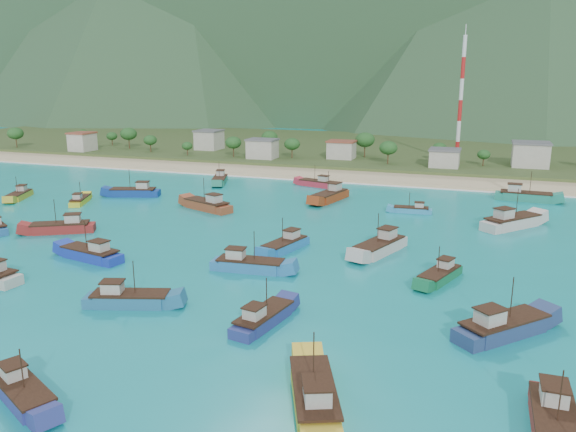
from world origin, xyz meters
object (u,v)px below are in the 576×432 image
(boat_25, at_px, (134,193))
(boat_18, at_px, (62,228))
(boat_19, at_px, (249,266))
(boat_6, at_px, (503,328))
(boat_5, at_px, (22,394))
(boat_16, at_px, (525,197))
(boat_22, at_px, (512,222))
(boat_0, at_px, (220,180))
(boat_29, at_px, (317,184))
(boat_10, at_px, (19,196))
(boat_14, at_px, (285,246))
(boat_24, at_px, (91,255))
(boat_12, at_px, (330,196))
(boat_15, at_px, (80,201))
(radio_tower, at_px, (461,100))
(boat_13, at_px, (207,206))
(boat_23, at_px, (440,276))
(boat_27, at_px, (412,210))
(boat_4, at_px, (129,300))
(boat_9, at_px, (380,247))
(boat_32, at_px, (263,319))
(boat_1, at_px, (555,426))
(boat_3, at_px, (314,397))

(boat_25, bearing_deg, boat_18, 172.85)
(boat_19, bearing_deg, boat_6, 67.96)
(boat_5, distance_m, boat_16, 112.77)
(boat_22, bearing_deg, boat_5, -79.28)
(boat_0, relative_size, boat_29, 1.06)
(boat_10, bearing_deg, boat_14, 144.00)
(boat_16, height_order, boat_24, boat_16)
(boat_12, height_order, boat_15, boat_12)
(radio_tower, relative_size, boat_19, 3.43)
(boat_6, height_order, boat_25, boat_6)
(boat_13, height_order, boat_25, boat_13)
(boat_13, bearing_deg, boat_23, -96.53)
(boat_24, bearing_deg, boat_27, -30.81)
(boat_5, bearing_deg, boat_14, -161.59)
(boat_19, bearing_deg, boat_0, -155.81)
(boat_4, relative_size, boat_14, 1.03)
(boat_9, relative_size, boat_16, 1.00)
(boat_10, bearing_deg, boat_15, 159.36)
(boat_10, relative_size, boat_32, 0.99)
(radio_tower, xyz_separation_m, boat_10, (-93.53, -83.39, -20.07))
(boat_12, distance_m, boat_15, 56.45)
(boat_1, relative_size, boat_23, 1.13)
(radio_tower, distance_m, boat_3, 143.67)
(boat_10, height_order, boat_15, boat_10)
(boat_29, bearing_deg, boat_3, -147.91)
(boat_16, distance_m, boat_32, 87.56)
(boat_4, xyz_separation_m, boat_10, (-61.39, 45.35, -0.09))
(boat_4, xyz_separation_m, boat_19, (8.94, 16.86, 0.04))
(boat_1, bearing_deg, boat_14, -47.17)
(radio_tower, relative_size, boat_9, 3.03)
(boat_13, height_order, boat_16, boat_16)
(boat_3, bearing_deg, boat_22, 52.77)
(boat_23, bearing_deg, boat_0, -22.65)
(radio_tower, distance_m, boat_29, 59.62)
(boat_6, height_order, boat_32, boat_6)
(boat_18, distance_m, boat_27, 68.97)
(boat_3, height_order, boat_23, boat_3)
(boat_24, xyz_separation_m, boat_25, (-21.47, 43.15, 0.07))
(boat_16, bearing_deg, boat_19, -29.06)
(boat_3, relative_size, boat_5, 1.25)
(boat_14, bearing_deg, boat_13, -25.73)
(boat_25, bearing_deg, boat_1, -146.73)
(boat_18, height_order, boat_24, boat_18)
(boat_15, distance_m, boat_16, 101.01)
(boat_15, xyz_separation_m, boat_22, (90.73, 9.53, 0.47))
(boat_10, distance_m, boat_16, 116.98)
(boat_5, relative_size, boat_23, 1.00)
(boat_4, bearing_deg, boat_23, 103.93)
(boat_3, relative_size, boat_23, 1.25)
(boat_10, xyz_separation_m, boat_29, (61.40, 37.33, 0.04))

